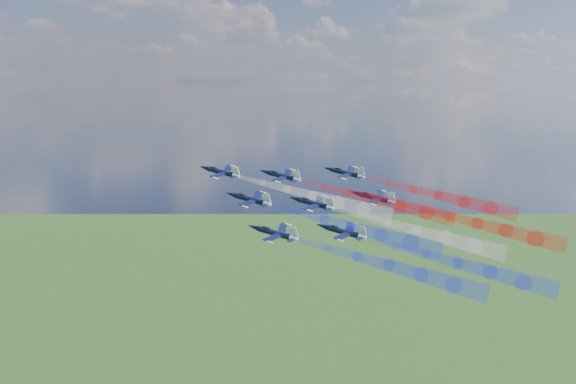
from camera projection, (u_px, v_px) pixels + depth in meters
jet_lead at (221, 172)px, 187.18m from camera, size 17.01×17.88×8.23m
trail_lead at (312, 196)px, 177.64m from camera, size 28.69×39.82×13.29m
jet_inner_left at (250, 199)px, 170.90m from camera, size 17.01×17.88×8.23m
trail_inner_left at (352, 227)px, 161.36m from camera, size 28.69×39.82×13.29m
jet_inner_right at (282, 176)px, 190.28m from camera, size 17.01×17.88×8.23m
trail_inner_right at (374, 199)px, 180.74m from camera, size 28.69×39.82×13.29m
jet_outer_left at (275, 233)px, 156.38m from camera, size 17.01×17.88×8.23m
trail_outer_left at (389, 266)px, 146.84m from camera, size 28.69×39.82×13.29m
jet_center_third at (313, 203)px, 174.87m from camera, size 17.01×17.88×8.23m
trail_center_third at (416, 230)px, 165.33m from camera, size 28.69×39.82×13.29m
jet_outer_right at (346, 173)px, 196.86m from camera, size 17.01×17.88×8.23m
trail_outer_right at (438, 195)px, 187.32m from camera, size 28.69×39.82×13.29m
jet_rear_left at (343, 232)px, 161.05m from camera, size 17.01×17.88×8.23m
trail_rear_left at (458, 263)px, 151.51m from camera, size 28.69×39.82×13.29m
jet_rear_right at (374, 198)px, 181.04m from camera, size 17.01×17.88×8.23m
trail_rear_right at (477, 223)px, 171.50m from camera, size 28.69×39.82×13.29m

